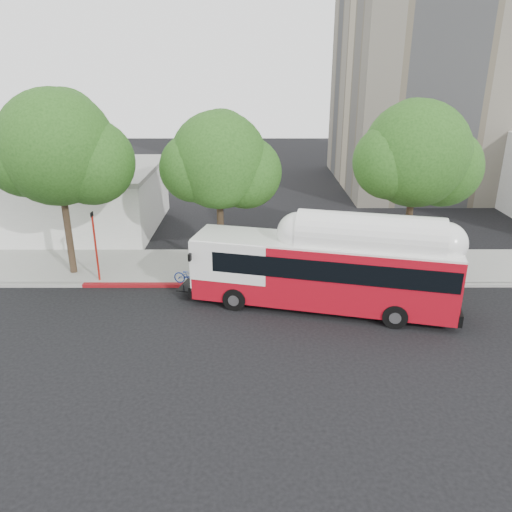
# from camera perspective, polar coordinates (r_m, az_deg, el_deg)

# --- Properties ---
(ground) EXTENTS (120.00, 120.00, 0.00)m
(ground) POSITION_cam_1_polar(r_m,az_deg,el_deg) (22.24, -2.34, -7.64)
(ground) COLOR black
(ground) RESTS_ON ground
(sidewalk) EXTENTS (60.00, 5.00, 0.15)m
(sidewalk) POSITION_cam_1_polar(r_m,az_deg,el_deg) (28.09, -1.85, -1.16)
(sidewalk) COLOR gray
(sidewalk) RESTS_ON ground
(curb_strip) EXTENTS (60.00, 0.30, 0.15)m
(curb_strip) POSITION_cam_1_polar(r_m,az_deg,el_deg) (25.70, -2.02, -3.34)
(curb_strip) COLOR gray
(curb_strip) RESTS_ON ground
(red_curb_segment) EXTENTS (10.00, 0.32, 0.16)m
(red_curb_segment) POSITION_cam_1_polar(r_m,az_deg,el_deg) (25.97, -8.66, -3.29)
(red_curb_segment) COLOR maroon
(red_curb_segment) RESTS_ON ground
(street_tree_left) EXTENTS (6.67, 5.80, 9.74)m
(street_tree_left) POSITION_cam_1_polar(r_m,az_deg,el_deg) (27.08, -20.79, 11.05)
(street_tree_left) COLOR #2D2116
(street_tree_left) RESTS_ON ground
(street_tree_mid) EXTENTS (5.75, 5.00, 8.62)m
(street_tree_mid) POSITION_cam_1_polar(r_m,az_deg,el_deg) (26.05, -3.36, 10.44)
(street_tree_mid) COLOR #2D2116
(street_tree_mid) RESTS_ON ground
(street_tree_right) EXTENTS (6.21, 5.40, 9.18)m
(street_tree_right) POSITION_cam_1_polar(r_m,az_deg,el_deg) (27.14, 18.66, 10.57)
(street_tree_right) COLOR #2D2116
(street_tree_right) RESTS_ON ground
(low_commercial_bldg) EXTENTS (16.20, 10.20, 4.25)m
(low_commercial_bldg) POSITION_cam_1_polar(r_m,az_deg,el_deg) (37.64, -23.49, 6.17)
(low_commercial_bldg) COLOR silver
(low_commercial_bldg) RESTS_ON ground
(transit_bus) EXTENTS (12.90, 5.29, 3.77)m
(transit_bus) POSITION_cam_1_polar(r_m,az_deg,el_deg) (23.03, 7.75, -1.93)
(transit_bus) COLOR #A90B19
(transit_bus) RESTS_ON ground
(signal_pole) EXTENTS (0.11, 0.36, 3.82)m
(signal_pole) POSITION_cam_1_polar(r_m,az_deg,el_deg) (26.72, -17.84, 0.95)
(signal_pole) COLOR #B11D12
(signal_pole) RESTS_ON ground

